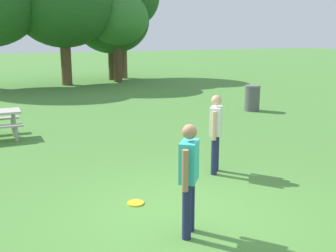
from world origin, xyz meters
TOP-DOWN VIEW (x-y plane):
  - ground_plane at (0.00, 0.00)m, footprint 120.00×120.00m
  - person_thrower at (1.56, 1.65)m, footprint 0.42×0.49m
  - person_catcher at (-0.22, -0.50)m, footprint 0.42×0.49m
  - frisbee at (-0.52, 0.85)m, footprint 0.29×0.29m
  - trash_can_further_along at (6.55, 7.10)m, footprint 0.59×0.59m
  - tree_broad_center at (1.84, 18.10)m, footprint 5.48×5.48m
  - tree_far_right at (4.96, 18.37)m, footprint 3.77×3.77m
  - tree_slender_mid at (5.03, 19.54)m, footprint 4.64×4.64m

SIDE VIEW (x-z plane):
  - ground_plane at x=0.00m, z-range 0.00..0.00m
  - frisbee at x=-0.52m, z-range 0.00..0.03m
  - trash_can_further_along at x=6.55m, z-range 0.00..0.96m
  - person_thrower at x=1.56m, z-range 0.12..1.76m
  - person_catcher at x=-0.22m, z-range 0.12..1.76m
  - tree_slender_mid at x=5.03m, z-range 0.80..6.39m
  - tree_far_right at x=4.96m, z-range 1.04..6.40m
  - tree_broad_center at x=1.84m, z-range 1.02..7.76m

